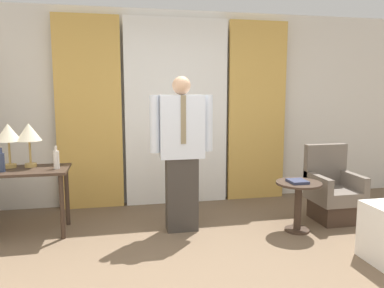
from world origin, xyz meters
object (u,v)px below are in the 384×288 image
(table_lamp_right, at_px, (29,134))
(book, at_px, (297,181))
(armchair, at_px, (333,193))
(person, at_px, (182,149))
(bottle_near_edge, at_px, (2,162))
(side_table, at_px, (298,198))
(table_lamp_left, at_px, (8,134))
(desk, at_px, (19,180))
(bottle_by_lamp, at_px, (56,159))

(table_lamp_right, height_order, book, table_lamp_right)
(table_lamp_right, bearing_deg, armchair, -6.06)
(person, height_order, armchair, person)
(bottle_near_edge, height_order, side_table, bottle_near_edge)
(table_lamp_left, height_order, table_lamp_right, same)
(desk, height_order, table_lamp_left, table_lamp_left)
(person, bearing_deg, bottle_near_edge, 176.27)
(bottle_near_edge, relative_size, armchair, 0.28)
(person, distance_m, book, 1.35)
(side_table, bearing_deg, table_lamp_left, 168.29)
(desk, distance_m, book, 3.09)
(desk, height_order, armchair, armchair)
(bottle_near_edge, bearing_deg, armchair, -2.29)
(person, bearing_deg, desk, 172.74)
(book, bearing_deg, bottle_by_lamp, 169.02)
(bottle_by_lamp, xyz_separation_m, person, (1.37, -0.19, 0.10))
(table_lamp_right, height_order, side_table, table_lamp_right)
(table_lamp_left, xyz_separation_m, table_lamp_right, (0.22, 0.00, 0.00))
(armchair, bearing_deg, table_lamp_right, 173.94)
(table_lamp_left, relative_size, table_lamp_right, 1.00)
(table_lamp_left, distance_m, table_lamp_right, 0.22)
(desk, relative_size, table_lamp_left, 2.15)
(table_lamp_left, distance_m, book, 3.26)
(bottle_by_lamp, bearing_deg, bottle_near_edge, -173.18)
(bottle_near_edge, distance_m, person, 1.92)
(person, distance_m, armchair, 1.99)
(person, xyz_separation_m, book, (1.26, -0.32, -0.36))
(bottle_near_edge, distance_m, bottle_by_lamp, 0.54)
(desk, xyz_separation_m, bottle_by_lamp, (0.41, -0.04, 0.23))
(table_lamp_left, bearing_deg, bottle_near_edge, -96.15)
(desk, relative_size, bottle_near_edge, 4.09)
(person, bearing_deg, bottle_by_lamp, 172.14)
(side_table, height_order, book, book)
(bottle_by_lamp, bearing_deg, armchair, -3.80)
(table_lamp_right, bearing_deg, book, -12.90)
(table_lamp_right, relative_size, book, 2.28)
(bottle_by_lamp, bearing_deg, desk, 174.78)
(bottle_by_lamp, bearing_deg, table_lamp_right, 151.80)
(armchair, bearing_deg, desk, 176.04)
(table_lamp_left, distance_m, bottle_by_lamp, 0.61)
(desk, bearing_deg, book, -10.21)
(table_lamp_right, distance_m, book, 3.06)
(side_table, bearing_deg, desk, 170.13)
(bottle_by_lamp, distance_m, book, 2.69)
(table_lamp_left, height_order, book, table_lamp_left)
(desk, relative_size, side_table, 1.85)
(bottle_by_lamp, xyz_separation_m, armchair, (3.27, -0.22, -0.51))
(desk, bearing_deg, table_lamp_left, 130.90)
(desk, relative_size, person, 0.60)
(person, height_order, book, person)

